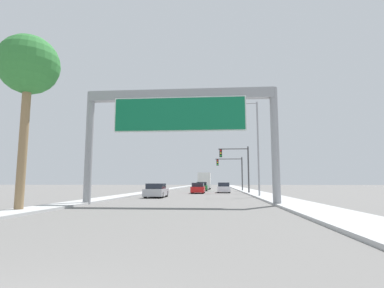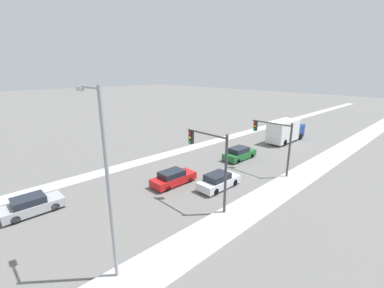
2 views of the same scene
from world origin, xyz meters
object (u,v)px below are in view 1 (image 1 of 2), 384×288
(car_near_center, at_px, (202,187))
(palm_tree_foreground, at_px, (29,68))
(truck_box_primary, at_px, (205,181))
(traffic_light_near_intersection, at_px, (239,162))
(traffic_light_mid_block, at_px, (233,168))
(sign_gantry, at_px, (180,116))
(car_mid_left, at_px, (198,188))
(street_lamp_right, at_px, (256,141))
(car_near_left, at_px, (224,188))
(car_mid_center, at_px, (156,191))

(car_near_center, relative_size, palm_tree_foreground, 0.48)
(truck_box_primary, xyz_separation_m, traffic_light_near_intersection, (5.49, -22.71, 2.47))
(traffic_light_mid_block, bearing_deg, truck_box_primary, 112.45)
(sign_gantry, height_order, car_mid_left, sign_gantry)
(car_near_center, bearing_deg, traffic_light_mid_block, -12.11)
(sign_gantry, xyz_separation_m, palm_tree_foreground, (-7.68, -5.28, 1.70))
(car_mid_left, relative_size, street_lamp_right, 0.45)
(traffic_light_near_intersection, height_order, traffic_light_mid_block, traffic_light_near_intersection)
(car_near_center, bearing_deg, sign_gantry, -90.00)
(sign_gantry, xyz_separation_m, traffic_light_mid_block, (5.25, 30.11, -2.21))
(sign_gantry, distance_m, street_lamp_right, 12.95)
(car_mid_left, xyz_separation_m, car_near_left, (3.50, 2.55, 0.01))
(truck_box_primary, distance_m, street_lamp_right, 32.62)
(car_mid_left, bearing_deg, sign_gantry, -90.00)
(car_mid_center, bearing_deg, car_near_center, 80.82)
(sign_gantry, relative_size, traffic_light_mid_block, 2.38)
(truck_box_primary, relative_size, traffic_light_mid_block, 1.40)
(traffic_light_mid_block, bearing_deg, sign_gantry, -99.89)
(palm_tree_foreground, bearing_deg, car_near_center, 78.12)
(street_lamp_right, bearing_deg, car_near_left, 104.41)
(car_mid_left, distance_m, traffic_light_mid_block, 11.25)
(traffic_light_near_intersection, bearing_deg, car_near_center, 116.26)
(car_mid_left, xyz_separation_m, street_lamp_right, (6.61, -9.55, 5.08))
(car_mid_center, height_order, street_lamp_right, street_lamp_right)
(sign_gantry, xyz_separation_m, car_near_center, (0.00, 31.24, -5.33))
(car_mid_left, xyz_separation_m, car_mid_center, (-3.50, -11.10, -0.01))
(car_mid_center, xyz_separation_m, car_near_left, (7.00, 13.66, 0.03))
(car_mid_center, relative_size, truck_box_primary, 0.54)
(car_mid_left, xyz_separation_m, traffic_light_mid_block, (5.25, 9.43, 3.17))
(car_mid_left, relative_size, car_mid_center, 1.06)
(traffic_light_near_intersection, relative_size, street_lamp_right, 0.63)
(car_near_left, relative_size, street_lamp_right, 0.44)
(street_lamp_right, bearing_deg, traffic_light_near_intersection, 97.11)
(sign_gantry, distance_m, car_near_center, 31.69)
(car_mid_center, xyz_separation_m, car_near_center, (3.50, 21.66, 0.06))
(sign_gantry, bearing_deg, car_mid_center, 110.07)
(traffic_light_near_intersection, relative_size, palm_tree_foreground, 0.65)
(truck_box_primary, bearing_deg, traffic_light_mid_block, -67.55)
(car_near_left, distance_m, truck_box_primary, 19.93)
(sign_gantry, bearing_deg, traffic_light_mid_block, 80.11)
(sign_gantry, height_order, traffic_light_near_intersection, sign_gantry)
(truck_box_primary, relative_size, street_lamp_right, 0.79)
(car_mid_left, relative_size, palm_tree_foreground, 0.47)
(truck_box_primary, relative_size, traffic_light_near_intersection, 1.26)
(car_near_left, xyz_separation_m, palm_tree_foreground, (-11.18, -28.51, 7.06))
(traffic_light_near_intersection, bearing_deg, car_mid_left, 174.08)
(truck_box_primary, height_order, traffic_light_near_intersection, traffic_light_near_intersection)
(car_near_center, relative_size, street_lamp_right, 0.46)
(car_mid_left, xyz_separation_m, truck_box_primary, (0.00, 22.14, 1.04))
(truck_box_primary, distance_m, palm_tree_foreground, 49.08)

